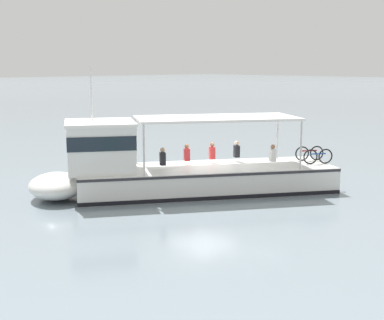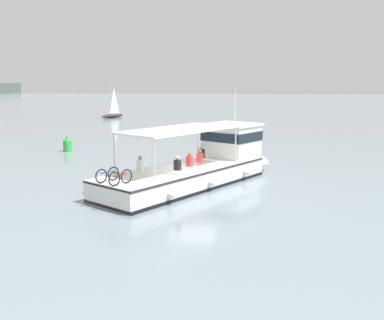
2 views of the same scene
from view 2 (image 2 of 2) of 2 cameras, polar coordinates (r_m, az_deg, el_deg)
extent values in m
plane|color=gray|center=(22.75, 0.04, -3.86)|extent=(400.00, 400.00, 0.00)
cube|color=white|center=(23.03, -0.95, -2.29)|extent=(10.88, 8.36, 1.10)
ellipsoid|color=white|center=(27.94, 7.34, -0.14)|extent=(3.41, 3.66, 1.01)
cube|color=black|center=(23.13, -0.95, -3.37)|extent=(10.91, 8.39, 0.16)
cube|color=#2D2D33|center=(22.93, -0.96, -1.14)|extent=(10.92, 8.41, 0.10)
cube|color=white|center=(26.22, 5.31, 2.54)|extent=(3.64, 3.68, 1.90)
cube|color=#19232D|center=(26.17, 5.32, 3.26)|extent=(3.70, 3.75, 0.56)
cube|color=white|center=(26.10, 5.34, 4.73)|extent=(3.86, 3.90, 0.12)
cube|color=white|center=(22.27, -1.73, 4.06)|extent=(7.25, 6.00, 0.10)
cylinder|color=silver|center=(25.74, 0.79, 2.55)|extent=(0.08, 0.08, 2.00)
cylinder|color=silver|center=(24.14, 5.83, 1.98)|extent=(0.08, 0.08, 2.00)
cylinder|color=silver|center=(21.12, -10.33, 0.69)|extent=(0.08, 0.08, 2.00)
cylinder|color=silver|center=(19.15, -5.07, -0.16)|extent=(0.08, 0.08, 2.00)
cylinder|color=silver|center=(26.26, 5.76, 7.30)|extent=(0.06, 0.06, 2.20)
sphere|color=white|center=(24.69, 7.35, -1.64)|extent=(0.36, 0.36, 0.36)
sphere|color=white|center=(22.03, 2.74, -3.02)|extent=(0.36, 0.36, 0.36)
sphere|color=white|center=(19.71, -2.69, -4.61)|extent=(0.36, 0.36, 0.36)
torus|color=black|center=(20.03, -10.45, -1.79)|extent=(0.59, 0.40, 0.66)
torus|color=black|center=(19.60, -12.01, -2.11)|extent=(0.59, 0.40, 0.66)
cylinder|color=#1E478C|center=(19.78, -11.23, -1.61)|extent=(0.63, 0.42, 0.06)
torus|color=black|center=(19.36, -8.73, -2.15)|extent=(0.59, 0.40, 0.66)
torus|color=black|center=(18.91, -10.31, -2.50)|extent=(0.59, 0.40, 0.66)
cylinder|color=maroon|center=(19.11, -9.52, -1.97)|extent=(0.63, 0.42, 0.06)
cube|color=white|center=(21.15, -6.89, -0.69)|extent=(0.35, 0.39, 0.52)
sphere|color=#9E7051|center=(21.08, -6.92, 0.29)|extent=(0.20, 0.20, 0.20)
cube|color=black|center=(21.03, -1.95, -0.69)|extent=(0.35, 0.39, 0.52)
sphere|color=beige|center=(20.97, -1.96, 0.31)|extent=(0.20, 0.20, 0.20)
cube|color=red|center=(22.05, -0.33, -0.17)|extent=(0.35, 0.39, 0.52)
sphere|color=#9E7051|center=(21.98, -0.33, 0.78)|extent=(0.20, 0.20, 0.20)
cube|color=red|center=(23.11, 1.07, 0.31)|extent=(0.35, 0.39, 0.52)
sphere|color=#9E7051|center=(23.04, 1.07, 1.21)|extent=(0.20, 0.20, 0.20)
cube|color=black|center=(24.52, 1.28, 0.89)|extent=(0.35, 0.39, 0.52)
sphere|color=tan|center=(24.46, 1.28, 1.74)|extent=(0.20, 0.20, 0.20)
ellipsoid|color=#232328|center=(70.67, -10.55, 5.82)|extent=(4.97, 3.15, 0.60)
cylinder|color=silver|center=(70.30, -10.78, 7.99)|extent=(0.08, 0.08, 4.80)
pyramid|color=white|center=(70.97, -10.33, 7.78)|extent=(1.59, 0.71, 4.08)
cylinder|color=green|center=(36.57, -16.27, 1.82)|extent=(0.70, 0.70, 0.90)
cone|color=green|center=(36.48, -16.33, 2.91)|extent=(0.42, 0.42, 0.50)
camera|label=1|loc=(43.48, -19.48, 9.46)|focal=52.08mm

